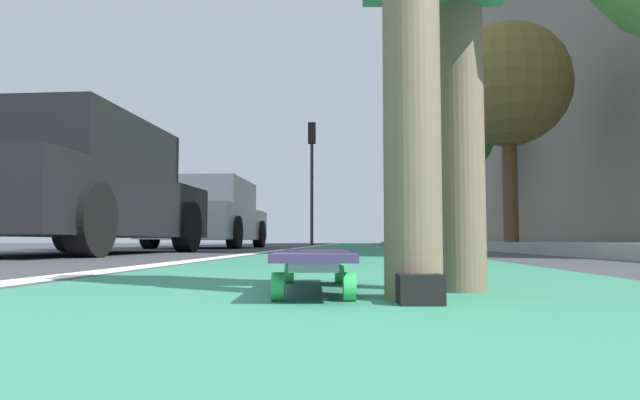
{
  "coord_description": "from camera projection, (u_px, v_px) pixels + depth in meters",
  "views": [
    {
      "loc": [
        -0.82,
        -0.01,
        0.14
      ],
      "look_at": [
        10.84,
        0.67,
        0.96
      ],
      "focal_mm": 33.24,
      "sensor_mm": 36.0,
      "label": 1
    }
  ],
  "objects": [
    {
      "name": "traffic_light",
      "position": [
        312.0,
        161.0,
        22.33
      ],
      "size": [
        0.33,
        0.28,
        4.64
      ],
      "color": "#2D2D2D",
      "rests_on": "ground"
    },
    {
      "name": "building_facade",
      "position": [
        509.0,
        74.0,
        22.83
      ],
      "size": [
        40.0,
        1.2,
        13.22
      ],
      "primitive_type": "cube",
      "color": "gray",
      "rests_on": "ground"
    },
    {
      "name": "skateboard",
      "position": [
        314.0,
        259.0,
        1.71
      ],
      "size": [
        0.85,
        0.25,
        0.11
      ],
      "color": "green",
      "rests_on": "ground"
    },
    {
      "name": "sidewalk_curb",
      "position": [
        469.0,
        244.0,
        18.53
      ],
      "size": [
        52.0,
        3.2,
        0.13
      ],
      "primitive_type": "cube",
      "color": "#9E9B93",
      "rests_on": "ground"
    },
    {
      "name": "bike_lane_paint",
      "position": [
        354.0,
        245.0,
        24.7
      ],
      "size": [
        56.0,
        2.07,
        0.0
      ],
      "primitive_type": "cube",
      "color": "#2D7256",
      "rests_on": "ground"
    },
    {
      "name": "street_tree_mid",
      "position": [
        508.0,
        86.0,
        12.25
      ],
      "size": [
        2.57,
        2.57,
        4.68
      ],
      "color": "brown",
      "rests_on": "ground"
    },
    {
      "name": "parked_car_mid",
      "position": [
        210.0,
        215.0,
        13.03
      ],
      "size": [
        4.54,
        1.96,
        1.48
      ],
      "color": "silver",
      "rests_on": "ground"
    },
    {
      "name": "street_tree_far",
      "position": [
        450.0,
        133.0,
        19.71
      ],
      "size": [
        2.97,
        2.97,
        5.24
      ],
      "color": "brown",
      "rests_on": "ground"
    },
    {
      "name": "lane_stripe_white",
      "position": [
        320.0,
        245.0,
        20.79
      ],
      "size": [
        52.0,
        0.16,
        0.01
      ],
      "primitive_type": "cube",
      "color": "silver",
      "rests_on": "ground"
    },
    {
      "name": "ground_plane",
      "position": [
        354.0,
        249.0,
        10.76
      ],
      "size": [
        80.0,
        80.0,
        0.0
      ],
      "primitive_type": "plane",
      "color": "#38383D"
    },
    {
      "name": "parked_car_near",
      "position": [
        78.0,
        190.0,
        6.67
      ],
      "size": [
        4.47,
        1.95,
        1.5
      ],
      "color": "black",
      "rests_on": "ground"
    }
  ]
}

